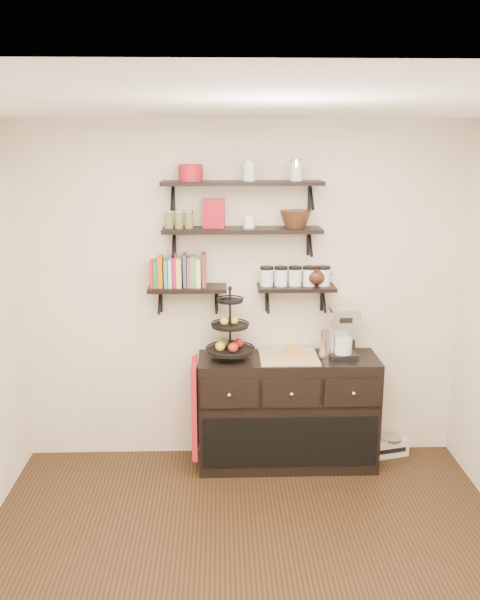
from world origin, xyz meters
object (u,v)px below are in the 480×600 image
fruit_stand (231,335)px  coffee_maker (342,333)px  sideboard (287,411)px  radio (391,446)px

fruit_stand → coffee_maker: size_ratio=1.37×
sideboard → radio: size_ratio=4.80×
fruit_stand → coffee_maker: bearing=1.5°
fruit_stand → radio: 1.67m
fruit_stand → coffee_maker: fruit_stand is taller
sideboard → coffee_maker: bearing=3.7°
radio → sideboard: bearing=173.0°
fruit_stand → coffee_maker: 0.87m
coffee_maker → radio: (0.46, 0.08, -1.01)m
coffee_maker → fruit_stand: bearing=177.6°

